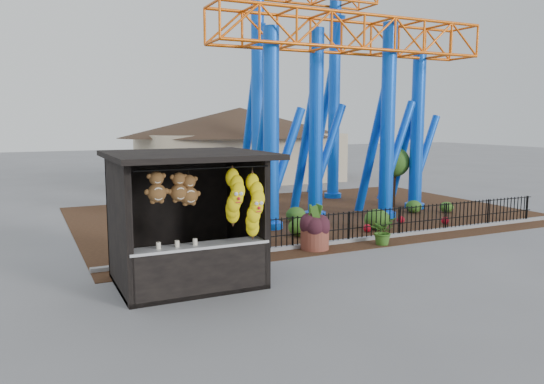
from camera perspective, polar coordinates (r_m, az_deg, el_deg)
name	(u,v)px	position (r m, az deg, el deg)	size (l,w,h in m)	color
ground	(321,280)	(13.09, 5.29, -9.37)	(120.00, 120.00, 0.00)	slate
mulch_bed	(305,214)	(21.78, 3.59, -2.40)	(18.00, 12.00, 0.02)	#331E11
curb	(380,237)	(17.65, 11.52, -4.78)	(18.00, 0.18, 0.12)	gray
prize_booth	(190,222)	(12.38, -8.82, -3.20)	(3.50, 3.40, 3.12)	black
picket_fence	(402,222)	(18.11, 13.83, -3.11)	(12.20, 0.06, 1.00)	black
roller_coaster	(328,55)	(22.35, 6.03, 14.40)	(11.00, 6.37, 10.82)	blue
terracotta_planter	(315,239)	(15.93, 4.61, -5.07)	(0.85, 0.85, 0.63)	brown
planter_foliage	(315,218)	(15.80, 4.63, -2.83)	(0.70, 0.70, 0.64)	black
potted_plant	(383,231)	(16.79, 11.80, -4.13)	(0.78, 0.68, 0.87)	#1D5819
landscaping	(358,217)	(19.60, 9.28, -2.70)	(8.38, 3.15, 0.73)	#2F591A
pavilion	(240,133)	(33.16, -3.46, 6.41)	(15.00, 15.00, 4.80)	#BFAD8C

